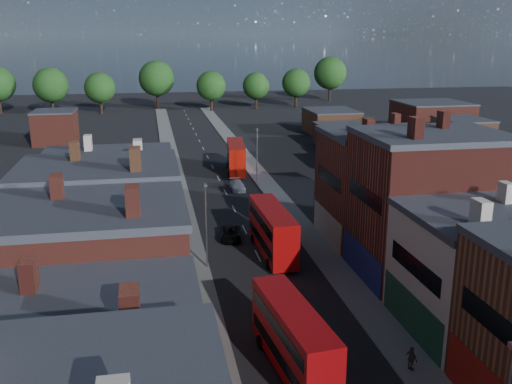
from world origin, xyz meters
name	(u,v)px	position (x,y,z in m)	size (l,w,h in m)	color
pavement_west	(181,207)	(-6.50, 50.00, 0.06)	(3.00, 200.00, 0.12)	gray
pavement_east	(281,201)	(6.50, 50.00, 0.06)	(3.00, 200.00, 0.12)	gray
lamp_post_2	(206,220)	(-5.20, 30.00, 4.70)	(0.25, 0.70, 8.12)	slate
lamp_post_3	(257,152)	(5.20, 60.00, 4.70)	(0.25, 0.70, 8.12)	slate
bus_0	(293,338)	(-1.50, 12.02, 2.42)	(3.49, 10.60, 4.49)	#B90A0E
bus_1	(272,230)	(1.50, 32.22, 2.56)	(2.97, 11.03, 4.74)	red
bus_2	(236,157)	(3.25, 67.40, 2.53)	(3.60, 11.08, 4.70)	#A71107
car_2	(231,233)	(-1.95, 37.31, 0.64)	(2.12, 4.59, 1.28)	black
car_3	(237,185)	(1.82, 56.85, 0.65)	(1.83, 4.51, 1.31)	silver
ped_1	(193,343)	(-7.70, 15.06, 0.96)	(0.81, 0.45, 1.68)	#3E2118
ped_3	(411,358)	(6.00, 10.61, 0.94)	(0.96, 0.44, 1.64)	#534D47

